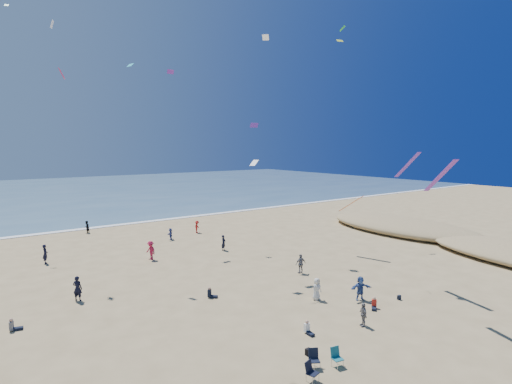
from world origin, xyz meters
TOP-DOWN VIEW (x-y plane):
  - ground at (0.00, 0.00)m, footprint 220.00×220.00m
  - ocean at (0.00, 95.00)m, footprint 220.00×100.00m
  - surf_line at (0.00, 45.00)m, footprint 220.00×1.20m
  - standing_flyers at (2.60, 16.51)m, footprint 29.16×52.03m
  - seated_group at (0.94, 5.99)m, footprint 22.28×20.97m
  - chair_cluster at (0.47, 0.21)m, footprint 2.72×1.58m
  - black_backpack at (1.08, 1.85)m, footprint 0.30×0.22m
  - navy_bag at (12.23, 3.66)m, footprint 0.28×0.18m
  - kites_aloft at (9.30, 13.37)m, footprint 46.31×43.67m

SIDE VIEW (x-z plane):
  - ground at x=0.00m, z-range 0.00..0.00m
  - ocean at x=0.00m, z-range 0.00..0.06m
  - surf_line at x=0.00m, z-range 0.00..0.08m
  - navy_bag at x=12.23m, z-range 0.00..0.34m
  - black_backpack at x=1.08m, z-range 0.00..0.38m
  - seated_group at x=0.94m, z-range 0.00..0.84m
  - chair_cluster at x=0.47m, z-range 0.00..1.00m
  - standing_flyers at x=2.60m, z-range -0.09..1.83m
  - kites_aloft at x=9.30m, z-range 0.08..28.60m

